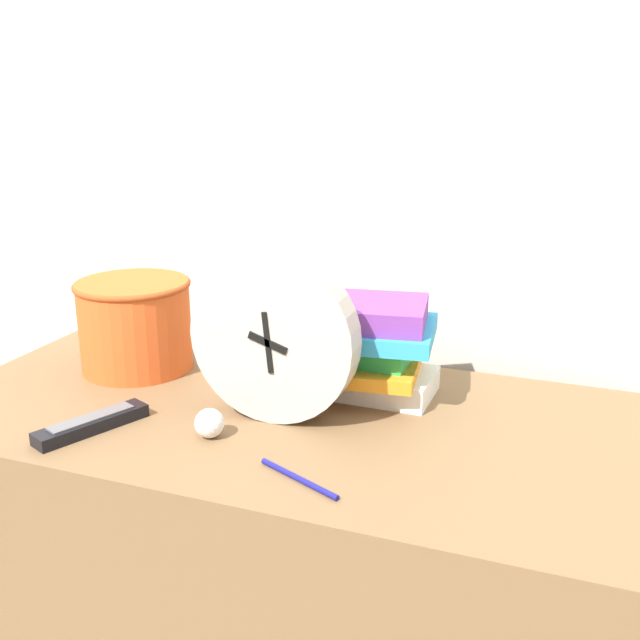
{
  "coord_description": "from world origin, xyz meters",
  "views": [
    {
      "loc": [
        0.45,
        -0.73,
        1.26
      ],
      "look_at": [
        0.05,
        0.33,
        0.91
      ],
      "focal_mm": 42.0,
      "sensor_mm": 36.0,
      "label": 1
    }
  ],
  "objects_px": {
    "crumpled_paper_ball": "(209,423)",
    "pen": "(299,479)",
    "tv_remote": "(92,424)",
    "book_stack": "(362,347)",
    "basket": "(135,322)",
    "desk_clock": "(275,338)"
  },
  "relations": [
    {
      "from": "crumpled_paper_ball",
      "to": "pen",
      "type": "xyz_separation_m",
      "value": [
        0.18,
        -0.08,
        -0.02
      ]
    },
    {
      "from": "tv_remote",
      "to": "crumpled_paper_ball",
      "type": "bearing_deg",
      "value": 13.83
    },
    {
      "from": "book_stack",
      "to": "pen",
      "type": "height_order",
      "value": "book_stack"
    },
    {
      "from": "book_stack",
      "to": "basket",
      "type": "height_order",
      "value": "same"
    },
    {
      "from": "basket",
      "to": "book_stack",
      "type": "bearing_deg",
      "value": 4.06
    },
    {
      "from": "desk_clock",
      "to": "basket",
      "type": "bearing_deg",
      "value": 161.1
    },
    {
      "from": "basket",
      "to": "crumpled_paper_ball",
      "type": "distance_m",
      "value": 0.35
    },
    {
      "from": "basket",
      "to": "crumpled_paper_ball",
      "type": "xyz_separation_m",
      "value": [
        0.27,
        -0.21,
        -0.07
      ]
    },
    {
      "from": "tv_remote",
      "to": "crumpled_paper_ball",
      "type": "height_order",
      "value": "crumpled_paper_ball"
    },
    {
      "from": "book_stack",
      "to": "crumpled_paper_ball",
      "type": "distance_m",
      "value": 0.3
    },
    {
      "from": "desk_clock",
      "to": "book_stack",
      "type": "height_order",
      "value": "desk_clock"
    },
    {
      "from": "desk_clock",
      "to": "tv_remote",
      "type": "xyz_separation_m",
      "value": [
        -0.25,
        -0.14,
        -0.12
      ]
    },
    {
      "from": "crumpled_paper_ball",
      "to": "book_stack",
      "type": "bearing_deg",
      "value": 55.84
    },
    {
      "from": "desk_clock",
      "to": "crumpled_paper_ball",
      "type": "xyz_separation_m",
      "value": [
        -0.07,
        -0.1,
        -0.11
      ]
    },
    {
      "from": "crumpled_paper_ball",
      "to": "pen",
      "type": "height_order",
      "value": "crumpled_paper_ball"
    },
    {
      "from": "book_stack",
      "to": "pen",
      "type": "bearing_deg",
      "value": -87.74
    },
    {
      "from": "desk_clock",
      "to": "basket",
      "type": "height_order",
      "value": "desk_clock"
    },
    {
      "from": "basket",
      "to": "tv_remote",
      "type": "relative_size",
      "value": 1.16
    },
    {
      "from": "basket",
      "to": "crumpled_paper_ball",
      "type": "relative_size",
      "value": 4.71
    },
    {
      "from": "basket",
      "to": "tv_remote",
      "type": "height_order",
      "value": "basket"
    },
    {
      "from": "tv_remote",
      "to": "pen",
      "type": "height_order",
      "value": "tv_remote"
    },
    {
      "from": "desk_clock",
      "to": "crumpled_paper_ball",
      "type": "bearing_deg",
      "value": -125.14
    }
  ]
}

